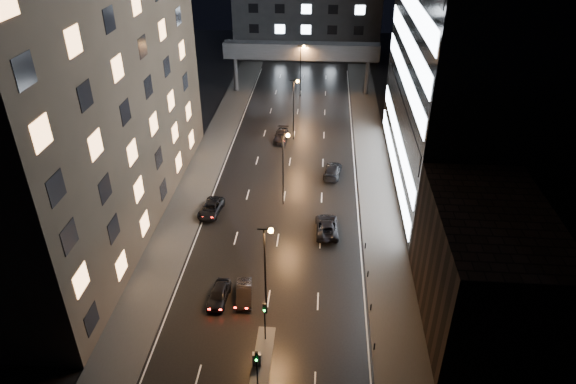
% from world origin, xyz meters
% --- Properties ---
extents(ground, '(160.00, 160.00, 0.00)m').
position_xyz_m(ground, '(0.00, 40.00, 0.00)').
color(ground, black).
rests_on(ground, ground).
extents(sidewalk_left, '(5.00, 110.00, 0.15)m').
position_xyz_m(sidewalk_left, '(-12.50, 35.00, 0.07)').
color(sidewalk_left, '#383533').
rests_on(sidewalk_left, ground).
extents(sidewalk_right, '(5.00, 110.00, 0.15)m').
position_xyz_m(sidewalk_right, '(12.50, 35.00, 0.07)').
color(sidewalk_right, '#383533').
rests_on(sidewalk_right, ground).
extents(building_left, '(15.00, 48.00, 40.00)m').
position_xyz_m(building_left, '(-22.50, 24.00, 20.00)').
color(building_left, '#2D2319').
rests_on(building_left, ground).
extents(building_right_low, '(10.00, 18.00, 12.00)m').
position_xyz_m(building_right_low, '(20.00, 9.00, 6.00)').
color(building_right_low, black).
rests_on(building_right_low, ground).
extents(building_right_glass, '(20.00, 36.00, 45.00)m').
position_xyz_m(building_right_glass, '(25.00, 36.00, 22.50)').
color(building_right_glass, black).
rests_on(building_right_glass, ground).
extents(building_far, '(34.00, 14.00, 25.00)m').
position_xyz_m(building_far, '(0.00, 98.00, 12.50)').
color(building_far, '#333335').
rests_on(building_far, ground).
extents(skybridge, '(30.00, 3.00, 10.00)m').
position_xyz_m(skybridge, '(0.00, 70.00, 8.34)').
color(skybridge, '#333335').
rests_on(skybridge, ground).
extents(median_island, '(1.60, 8.00, 0.15)m').
position_xyz_m(median_island, '(0.30, 2.00, 0.07)').
color(median_island, '#383533').
rests_on(median_island, ground).
extents(traffic_signal_near, '(0.28, 0.34, 4.40)m').
position_xyz_m(traffic_signal_near, '(0.30, 4.49, 3.09)').
color(traffic_signal_near, black).
rests_on(traffic_signal_near, median_island).
extents(traffic_signal_far, '(0.28, 0.34, 4.40)m').
position_xyz_m(traffic_signal_far, '(0.30, -1.01, 3.09)').
color(traffic_signal_far, black).
rests_on(traffic_signal_far, median_island).
extents(bollard_row, '(0.12, 25.12, 0.90)m').
position_xyz_m(bollard_row, '(10.20, 6.50, 0.45)').
color(bollard_row, black).
rests_on(bollard_row, ground).
extents(streetlight_near, '(1.45, 0.50, 10.15)m').
position_xyz_m(streetlight_near, '(0.16, 8.00, 6.50)').
color(streetlight_near, black).
rests_on(streetlight_near, ground).
extents(streetlight_mid_a, '(1.45, 0.50, 10.15)m').
position_xyz_m(streetlight_mid_a, '(0.16, 28.00, 6.50)').
color(streetlight_mid_a, black).
rests_on(streetlight_mid_a, ground).
extents(streetlight_mid_b, '(1.45, 0.50, 10.15)m').
position_xyz_m(streetlight_mid_b, '(0.16, 48.00, 6.50)').
color(streetlight_mid_b, black).
rests_on(streetlight_mid_b, ground).
extents(streetlight_far, '(1.45, 0.50, 10.15)m').
position_xyz_m(streetlight_far, '(0.16, 68.00, 6.50)').
color(streetlight_far, black).
rests_on(streetlight_far, ground).
extents(car_away_a, '(2.07, 4.57, 1.52)m').
position_xyz_m(car_away_a, '(-4.95, 9.43, 0.76)').
color(car_away_a, black).
rests_on(car_away_a, ground).
extents(car_away_b, '(2.07, 4.51, 1.43)m').
position_xyz_m(car_away_b, '(-2.46, 9.83, 0.72)').
color(car_away_b, black).
rests_on(car_away_b, ground).
extents(car_away_c, '(2.97, 5.41, 1.44)m').
position_xyz_m(car_away_c, '(-9.00, 25.19, 0.72)').
color(car_away_c, black).
rests_on(car_away_c, ground).
extents(car_away_d, '(2.36, 5.29, 1.51)m').
position_xyz_m(car_away_d, '(-1.97, 47.59, 0.75)').
color(car_away_d, black).
rests_on(car_away_d, ground).
extents(car_toward_a, '(2.90, 5.79, 1.57)m').
position_xyz_m(car_toward_a, '(5.74, 22.16, 0.79)').
color(car_toward_a, black).
rests_on(car_toward_a, ground).
extents(car_toward_b, '(2.96, 5.78, 1.60)m').
position_xyz_m(car_toward_b, '(6.46, 36.25, 0.80)').
color(car_toward_b, black).
rests_on(car_toward_b, ground).
extents(utility_cabinet, '(0.77, 0.52, 1.36)m').
position_xyz_m(utility_cabinet, '(-0.10, 1.55, 0.83)').
color(utility_cabinet, '#535356').
rests_on(utility_cabinet, median_island).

